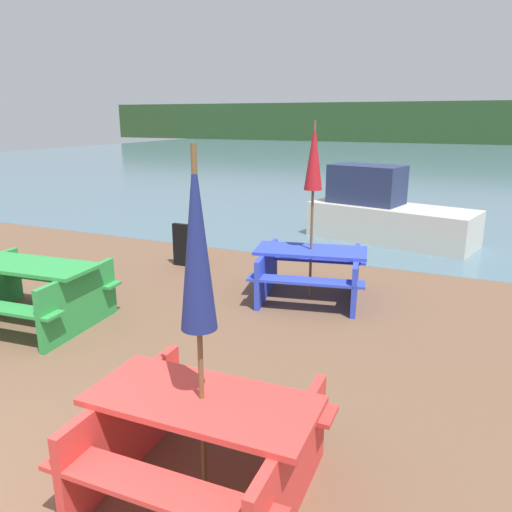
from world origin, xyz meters
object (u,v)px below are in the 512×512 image
picnic_table_green (26,287)px  boat (385,213)px  picnic_table_red (203,435)px  umbrella_crimson (314,159)px  umbrella_navy (197,245)px  signboard (187,246)px  picnic_table_blue (310,269)px

picnic_table_green → boat: (3.29, 6.39, 0.09)m
picnic_table_red → umbrella_crimson: umbrella_crimson is taller
picnic_table_red → boat: 8.07m
umbrella_navy → umbrella_crimson: (-0.56, 4.02, 0.21)m
picnic_table_red → signboard: bearing=123.0°
umbrella_crimson → boat: (0.31, 4.04, -1.42)m
umbrella_crimson → boat: bearing=85.6°
boat → picnic_table_red: bearing=-75.0°
picnic_table_green → umbrella_crimson: (2.98, 2.35, 1.52)m
umbrella_crimson → picnic_table_red: bearing=-82.0°
umbrella_navy → boat: umbrella_navy is taller
picnic_table_green → signboard: bearing=80.1°
boat → picnic_table_blue: bearing=-81.2°
signboard → picnic_table_blue: bearing=-14.2°
picnic_table_blue → signboard: signboard is taller
picnic_table_red → signboard: (-3.02, 4.64, -0.07)m
picnic_table_blue → umbrella_navy: umbrella_navy is taller
picnic_table_green → signboard: size_ratio=2.65×
umbrella_navy → signboard: (-3.02, 4.64, -1.41)m
picnic_table_blue → boat: (0.31, 4.04, 0.13)m
boat → picnic_table_green: bearing=-104.0°
picnic_table_blue → picnic_table_red: bearing=-82.0°
picnic_table_green → umbrella_crimson: 4.08m
picnic_table_blue → umbrella_crimson: bearing=76.0°
picnic_table_green → umbrella_navy: (3.54, -1.67, 1.31)m
picnic_table_red → umbrella_navy: umbrella_navy is taller
picnic_table_red → boat: (-0.25, 8.06, 0.13)m
picnic_table_green → umbrella_navy: size_ratio=0.83×
picnic_table_red → umbrella_crimson: 4.35m
picnic_table_blue → picnic_table_green: bearing=-141.7°
picnic_table_red → umbrella_navy: bearing=45.0°
umbrella_navy → picnic_table_red: bearing=-135.0°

